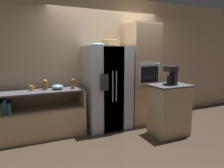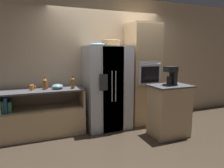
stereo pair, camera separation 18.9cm
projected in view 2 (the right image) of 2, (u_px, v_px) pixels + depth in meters
name	position (u px, v px, depth m)	size (l,w,h in m)	color
ground_plane	(114.00, 126.00, 4.37)	(20.00, 20.00, 0.00)	#382D23
wall_back	(107.00, 61.00, 4.51)	(12.00, 0.06, 2.80)	tan
counter_left	(42.00, 119.00, 3.86)	(1.57, 0.58, 0.90)	tan
refrigerator	(107.00, 88.00, 4.19)	(0.91, 0.73, 1.72)	silver
wall_oven	(142.00, 74.00, 4.50)	(0.65, 0.67, 2.22)	tan
island_counter	(169.00, 110.00, 3.82)	(0.75, 0.55, 0.99)	tan
wicker_basket	(111.00, 43.00, 4.14)	(0.38, 0.38, 0.13)	tan
fruit_bowl	(98.00, 44.00, 3.96)	(0.31, 0.31, 0.06)	#668C99
bottle_tall	(45.00, 83.00, 3.80)	(0.09, 0.09, 0.24)	brown
bottle_short	(73.00, 83.00, 3.88)	(0.07, 0.07, 0.25)	brown
mug	(32.00, 87.00, 3.73)	(0.11, 0.08, 0.10)	orange
mixing_bowl	(57.00, 86.00, 3.84)	(0.22, 0.22, 0.10)	#668C99
coffee_maker	(171.00, 75.00, 3.68)	(0.21, 0.18, 0.35)	black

